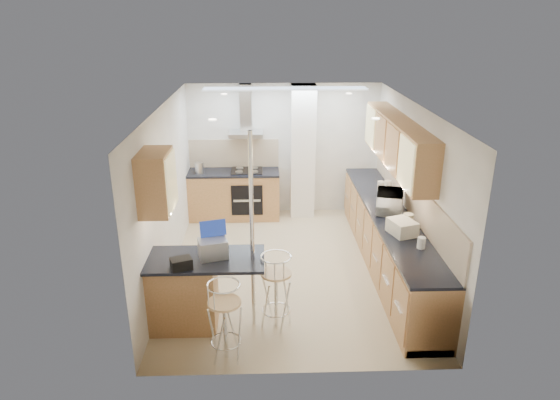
{
  "coord_description": "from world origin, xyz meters",
  "views": [
    {
      "loc": [
        -0.38,
        -6.84,
        3.72
      ],
      "look_at": [
        -0.14,
        0.2,
        1.05
      ],
      "focal_mm": 32.0,
      "sensor_mm": 36.0,
      "label": 1
    }
  ],
  "objects_px": {
    "microwave": "(390,202)",
    "bread_bin": "(402,227)",
    "bar_stool_near": "(225,321)",
    "bar_stool_end": "(276,291)",
    "laptop": "(213,248)"
  },
  "relations": [
    {
      "from": "bread_bin",
      "to": "bar_stool_near",
      "type": "bearing_deg",
      "value": -168.64
    },
    {
      "from": "microwave",
      "to": "bar_stool_near",
      "type": "bearing_deg",
      "value": 146.88
    },
    {
      "from": "microwave",
      "to": "bar_stool_end",
      "type": "xyz_separation_m",
      "value": [
        -1.73,
        -1.51,
        -0.58
      ]
    },
    {
      "from": "microwave",
      "to": "bar_stool_near",
      "type": "relative_size",
      "value": 0.57
    },
    {
      "from": "microwave",
      "to": "bar_stool_end",
      "type": "relative_size",
      "value": 0.56
    },
    {
      "from": "microwave",
      "to": "bread_bin",
      "type": "distance_m",
      "value": 0.81
    },
    {
      "from": "microwave",
      "to": "bread_bin",
      "type": "height_order",
      "value": "microwave"
    },
    {
      "from": "microwave",
      "to": "bar_stool_near",
      "type": "xyz_separation_m",
      "value": [
        -2.32,
        -2.12,
        -0.59
      ]
    },
    {
      "from": "microwave",
      "to": "laptop",
      "type": "xyz_separation_m",
      "value": [
        -2.49,
        -1.44,
        -0.02
      ]
    },
    {
      "from": "bar_stool_end",
      "to": "bread_bin",
      "type": "bearing_deg",
      "value": -61.2
    },
    {
      "from": "microwave",
      "to": "bar_stool_end",
      "type": "height_order",
      "value": "microwave"
    },
    {
      "from": "bar_stool_near",
      "to": "bar_stool_end",
      "type": "bearing_deg",
      "value": 21.4
    },
    {
      "from": "bar_stool_near",
      "to": "bread_bin",
      "type": "distance_m",
      "value": 2.7
    },
    {
      "from": "bar_stool_end",
      "to": "bar_stool_near",
      "type": "bearing_deg",
      "value": 142.3
    },
    {
      "from": "laptop",
      "to": "bar_stool_end",
      "type": "distance_m",
      "value": 0.94
    }
  ]
}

